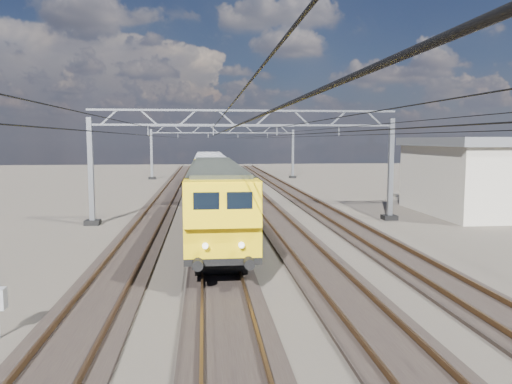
{
  "coord_description": "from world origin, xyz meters",
  "views": [
    {
      "loc": [
        -2.62,
        -27.34,
        5.24
      ],
      "look_at": [
        0.2,
        -0.47,
        2.4
      ],
      "focal_mm": 35.0,
      "sensor_mm": 36.0,
      "label": 1
    }
  ],
  "objects": [
    {
      "name": "overhead_wires",
      "position": [
        0.0,
        8.0,
        5.75
      ],
      "size": [
        12.03,
        140.0,
        0.53
      ],
      "color": "black",
      "rests_on": "ground"
    },
    {
      "name": "catenary_gantry_mid",
      "position": [
        0.0,
        4.0,
        3.91
      ],
      "size": [
        19.9,
        0.9,
        7.11
      ],
      "color": "gray",
      "rests_on": "ground"
    },
    {
      "name": "ground",
      "position": [
        0.0,
        0.0,
        0.0
      ],
      "size": [
        160.0,
        160.0,
        0.0
      ],
      "primitive_type": "plane",
      "color": "#2C2621",
      "rests_on": "ground"
    },
    {
      "name": "track_outer_west",
      "position": [
        -6.0,
        0.0,
        0.07
      ],
      "size": [
        2.6,
        140.0,
        0.3
      ],
      "color": "black",
      "rests_on": "ground"
    },
    {
      "name": "locomotive",
      "position": [
        -2.0,
        -0.87,
        2.33
      ],
      "size": [
        2.76,
        21.1,
        3.62
      ],
      "color": "black",
      "rests_on": "ground"
    },
    {
      "name": "hopper_wagon_mid",
      "position": [
        -2.0,
        31.03,
        2.23
      ],
      "size": [
        3.38,
        13.0,
        3.25
      ],
      "color": "black",
      "rests_on": "ground"
    },
    {
      "name": "hopper_wagon_lead",
      "position": [
        -2.0,
        16.83,
        2.23
      ],
      "size": [
        3.38,
        13.0,
        3.25
      ],
      "color": "black",
      "rests_on": "ground"
    },
    {
      "name": "track_loco",
      "position": [
        -2.0,
        0.0,
        0.07
      ],
      "size": [
        2.6,
        140.0,
        0.3
      ],
      "color": "black",
      "rests_on": "ground"
    },
    {
      "name": "track_inner_east",
      "position": [
        2.0,
        0.0,
        0.07
      ],
      "size": [
        2.6,
        140.0,
        0.3
      ],
      "color": "black",
      "rests_on": "ground"
    },
    {
      "name": "track_outer_east",
      "position": [
        6.0,
        0.0,
        0.07
      ],
      "size": [
        2.6,
        140.0,
        0.3
      ],
      "color": "black",
      "rests_on": "ground"
    },
    {
      "name": "catenary_gantry_far",
      "position": [
        0.0,
        40.0,
        3.91
      ],
      "size": [
        19.9,
        0.9,
        7.11
      ],
      "color": "gray",
      "rests_on": "ground"
    }
  ]
}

